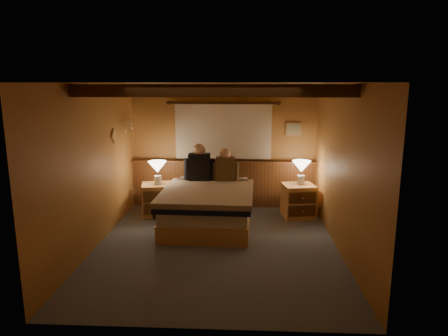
# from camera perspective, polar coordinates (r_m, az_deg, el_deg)

# --- Properties ---
(floor) EXTENTS (4.20, 4.20, 0.00)m
(floor) POSITION_cam_1_polar(r_m,az_deg,el_deg) (6.13, -1.08, -11.06)
(floor) COLOR #50565F
(floor) RESTS_ON ground
(ceiling) EXTENTS (4.20, 4.20, 0.00)m
(ceiling) POSITION_cam_1_polar(r_m,az_deg,el_deg) (5.66, -1.18, 11.97)
(ceiling) COLOR #C08C48
(ceiling) RESTS_ON wall_back
(wall_back) EXTENTS (3.60, 0.00, 3.60)m
(wall_back) POSITION_cam_1_polar(r_m,az_deg,el_deg) (7.84, -0.07, 3.10)
(wall_back) COLOR #BA7E42
(wall_back) RESTS_ON floor
(wall_left) EXTENTS (0.00, 4.20, 4.20)m
(wall_left) POSITION_cam_1_polar(r_m,az_deg,el_deg) (6.17, -18.06, 0.15)
(wall_left) COLOR #BA7E42
(wall_left) RESTS_ON floor
(wall_right) EXTENTS (0.00, 4.20, 4.20)m
(wall_right) POSITION_cam_1_polar(r_m,az_deg,el_deg) (5.93, 16.49, -0.19)
(wall_right) COLOR #BA7E42
(wall_right) RESTS_ON floor
(wall_front) EXTENTS (3.60, 0.00, 3.60)m
(wall_front) POSITION_cam_1_polar(r_m,az_deg,el_deg) (3.75, -3.35, -6.54)
(wall_front) COLOR #BA7E42
(wall_front) RESTS_ON floor
(wainscot) EXTENTS (3.60, 0.23, 0.94)m
(wainscot) POSITION_cam_1_polar(r_m,az_deg,el_deg) (7.92, -0.10, -2.09)
(wainscot) COLOR brown
(wainscot) RESTS_ON wall_back
(curtain_window) EXTENTS (2.18, 0.09, 1.11)m
(curtain_window) POSITION_cam_1_polar(r_m,az_deg,el_deg) (7.73, -0.10, 5.38)
(curtain_window) COLOR #4C2D13
(curtain_window) RESTS_ON wall_back
(ceiling_beams) EXTENTS (3.60, 1.65, 0.16)m
(ceiling_beams) POSITION_cam_1_polar(r_m,az_deg,el_deg) (5.81, -1.07, 11.08)
(ceiling_beams) COLOR #4C2D13
(ceiling_beams) RESTS_ON ceiling
(coat_rail) EXTENTS (0.05, 0.55, 0.24)m
(coat_rail) POSITION_cam_1_polar(r_m,az_deg,el_deg) (7.55, -13.50, 6.03)
(coat_rail) COLOR white
(coat_rail) RESTS_ON wall_left
(framed_print) EXTENTS (0.30, 0.04, 0.25)m
(framed_print) POSITION_cam_1_polar(r_m,az_deg,el_deg) (7.82, 9.89, 5.49)
(framed_print) COLOR tan
(framed_print) RESTS_ON wall_back
(bed) EXTENTS (1.57, 1.98, 0.66)m
(bed) POSITION_cam_1_polar(r_m,az_deg,el_deg) (6.86, -2.25, -5.51)
(bed) COLOR tan
(bed) RESTS_ON floor
(nightstand_left) EXTENTS (0.63, 0.59, 0.59)m
(nightstand_left) POSITION_cam_1_polar(r_m,az_deg,el_deg) (7.54, -9.53, -4.45)
(nightstand_left) COLOR tan
(nightstand_left) RESTS_ON floor
(nightstand_right) EXTENTS (0.63, 0.58, 0.61)m
(nightstand_right) POSITION_cam_1_polar(r_m,az_deg,el_deg) (7.46, 10.57, -4.62)
(nightstand_right) COLOR tan
(nightstand_right) RESTS_ON floor
(lamp_left) EXTENTS (0.33, 0.33, 0.43)m
(lamp_left) POSITION_cam_1_polar(r_m,az_deg,el_deg) (7.35, -9.49, -0.03)
(lamp_left) COLOR silver
(lamp_left) RESTS_ON nightstand_left
(lamp_right) EXTENTS (0.33, 0.33, 0.44)m
(lamp_right) POSITION_cam_1_polar(r_m,az_deg,el_deg) (7.34, 10.99, 0.01)
(lamp_right) COLOR silver
(lamp_right) RESTS_ON nightstand_right
(person_left) EXTENTS (0.58, 0.23, 0.71)m
(person_left) POSITION_cam_1_polar(r_m,az_deg,el_deg) (7.35, -3.53, 0.42)
(person_left) COLOR black
(person_left) RESTS_ON bed
(person_right) EXTENTS (0.51, 0.21, 0.62)m
(person_right) POSITION_cam_1_polar(r_m,az_deg,el_deg) (7.32, 0.19, 0.11)
(person_right) COLOR #4F3A1F
(person_right) RESTS_ON bed
(duffel_bag) EXTENTS (0.56, 0.41, 0.36)m
(duffel_bag) POSITION_cam_1_polar(r_m,az_deg,el_deg) (7.49, -8.29, -5.62)
(duffel_bag) COLOR black
(duffel_bag) RESTS_ON floor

